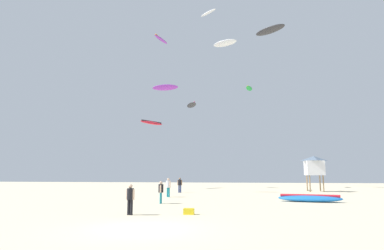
% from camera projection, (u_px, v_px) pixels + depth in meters
% --- Properties ---
extents(ground_plane, '(120.00, 120.00, 0.00)m').
position_uv_depth(ground_plane, '(142.00, 229.00, 13.09)').
color(ground_plane, beige).
extents(person_foreground, '(0.51, 0.36, 1.61)m').
position_uv_depth(person_foreground, '(130.00, 197.00, 17.46)').
color(person_foreground, black).
rests_on(person_foreground, ground).
extents(person_midground, '(0.47, 0.40, 1.72)m').
position_uv_depth(person_midground, '(168.00, 186.00, 30.04)').
color(person_midground, teal).
rests_on(person_midground, ground).
extents(person_left, '(0.36, 0.53, 1.60)m').
position_uv_depth(person_left, '(161.00, 190.00, 23.78)').
color(person_left, teal).
rests_on(person_left, ground).
extents(person_right, '(0.54, 0.37, 1.65)m').
position_uv_depth(person_right, '(180.00, 184.00, 36.55)').
color(person_right, navy).
rests_on(person_right, ground).
extents(kite_grounded_near, '(4.88, 2.25, 0.61)m').
position_uv_depth(kite_grounded_near, '(310.00, 198.00, 25.06)').
color(kite_grounded_near, blue).
rests_on(kite_grounded_near, ground).
extents(lifeguard_tower, '(2.30, 2.30, 4.15)m').
position_uv_depth(lifeguard_tower, '(314.00, 165.00, 38.78)').
color(lifeguard_tower, '#8C704C').
rests_on(lifeguard_tower, ground).
extents(cooler_box, '(0.56, 0.36, 0.32)m').
position_uv_depth(cooler_box, '(189.00, 211.00, 17.57)').
color(cooler_box, yellow).
rests_on(cooler_box, ground).
extents(kite_aloft_0, '(2.44, 3.79, 0.67)m').
position_uv_depth(kite_aloft_0, '(191.00, 105.00, 49.73)').
color(kite_aloft_0, '#2D2D33').
extents(kite_aloft_1, '(3.05, 2.94, 0.62)m').
position_uv_depth(kite_aloft_1, '(208.00, 13.00, 50.76)').
color(kite_aloft_1, white).
extents(kite_aloft_2, '(3.15, 1.07, 0.76)m').
position_uv_depth(kite_aloft_2, '(165.00, 87.00, 38.53)').
color(kite_aloft_2, purple).
extents(kite_aloft_3, '(1.75, 3.21, 0.66)m').
position_uv_depth(kite_aloft_3, '(161.00, 39.00, 42.52)').
color(kite_aloft_3, purple).
extents(kite_aloft_4, '(4.47, 2.94, 1.11)m').
position_uv_depth(kite_aloft_4, '(225.00, 43.00, 56.24)').
color(kite_aloft_4, white).
extents(kite_aloft_5, '(1.50, 2.79, 0.58)m').
position_uv_depth(kite_aloft_5, '(249.00, 88.00, 50.64)').
color(kite_aloft_5, green).
extents(kite_aloft_6, '(2.85, 2.56, 0.56)m').
position_uv_depth(kite_aloft_6, '(270.00, 30.00, 29.19)').
color(kite_aloft_6, '#2D2D33').
extents(kite_aloft_7, '(3.27, 4.07, 0.77)m').
position_uv_depth(kite_aloft_7, '(152.00, 123.00, 47.35)').
color(kite_aloft_7, red).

